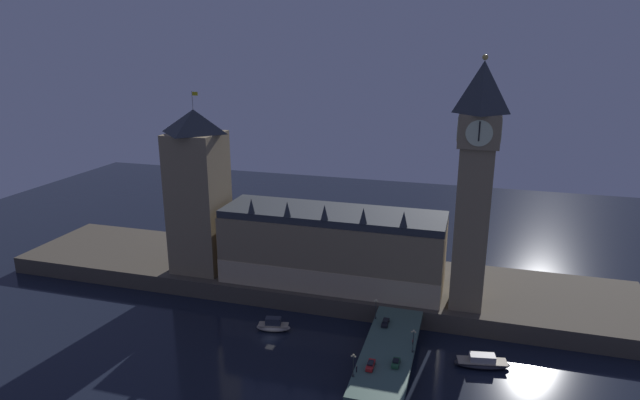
% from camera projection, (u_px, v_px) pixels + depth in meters
% --- Properties ---
extents(ground_plane, '(400.00, 400.00, 0.00)m').
position_uv_depth(ground_plane, '(270.00, 339.00, 156.19)').
color(ground_plane, black).
extents(embankment, '(220.00, 42.00, 5.95)m').
position_uv_depth(embankment, '(309.00, 277.00, 191.34)').
color(embankment, '#4C4438').
rests_on(embankment, ground_plane).
extents(parliament_hall, '(73.24, 23.09, 29.72)m').
position_uv_depth(parliament_hall, '(332.00, 247.00, 177.74)').
color(parliament_hall, '#8E7A56').
rests_on(parliament_hall, embankment).
extents(clock_tower, '(11.79, 11.90, 74.50)m').
position_uv_depth(clock_tower, '(475.00, 181.00, 153.35)').
color(clock_tower, '#8E7A56').
rests_on(clock_tower, embankment).
extents(victoria_tower, '(17.49, 17.49, 62.47)m').
position_uv_depth(victoria_tower, '(198.00, 191.00, 184.40)').
color(victoria_tower, '#8E7A56').
rests_on(victoria_tower, embankment).
extents(bridge, '(13.29, 46.00, 6.12)m').
position_uv_depth(bridge, '(388.00, 355.00, 140.84)').
color(bridge, '#476656').
rests_on(bridge, ground_plane).
extents(car_northbound_lead, '(1.86, 4.73, 1.41)m').
position_uv_depth(car_northbound_lead, '(385.00, 322.00, 152.16)').
color(car_northbound_lead, black).
rests_on(car_northbound_lead, bridge).
extents(car_northbound_trail, '(1.85, 4.73, 1.52)m').
position_uv_depth(car_northbound_trail, '(371.00, 365.00, 131.76)').
color(car_northbound_trail, red).
rests_on(car_northbound_trail, bridge).
extents(car_southbound_lead, '(1.91, 4.13, 1.43)m').
position_uv_depth(car_southbound_lead, '(396.00, 363.00, 132.80)').
color(car_southbound_lead, '#235633').
rests_on(car_southbound_lead, bridge).
extents(pedestrian_near_rail, '(0.38, 0.38, 1.82)m').
position_uv_depth(pedestrian_near_rail, '(357.00, 369.00, 129.88)').
color(pedestrian_near_rail, black).
rests_on(pedestrian_near_rail, bridge).
extents(pedestrian_mid_walk, '(0.38, 0.38, 1.57)m').
position_uv_depth(pedestrian_mid_walk, '(413.00, 342.00, 141.99)').
color(pedestrian_mid_walk, black).
rests_on(pedestrian_mid_walk, bridge).
extents(street_lamp_near, '(1.34, 0.60, 6.13)m').
position_uv_depth(street_lamp_near, '(353.00, 362.00, 127.36)').
color(street_lamp_near, '#2D3333').
rests_on(street_lamp_near, bridge).
extents(street_lamp_mid, '(1.34, 0.60, 6.47)m').
position_uv_depth(street_lamp_mid, '(413.00, 338.00, 137.52)').
color(street_lamp_mid, '#2D3333').
rests_on(street_lamp_mid, bridge).
extents(street_lamp_far, '(1.34, 0.60, 6.23)m').
position_uv_depth(street_lamp_far, '(376.00, 307.00, 154.50)').
color(street_lamp_far, '#2D3333').
rests_on(street_lamp_far, bridge).
extents(boat_upstream, '(10.80, 5.78, 4.30)m').
position_uv_depth(boat_upstream, '(273.00, 326.00, 160.60)').
color(boat_upstream, '#B2A893').
rests_on(boat_upstream, ground_plane).
extents(boat_downstream, '(15.30, 7.45, 3.55)m').
position_uv_depth(boat_downstream, '(482.00, 362.00, 142.66)').
color(boat_downstream, '#28282D').
rests_on(boat_downstream, ground_plane).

